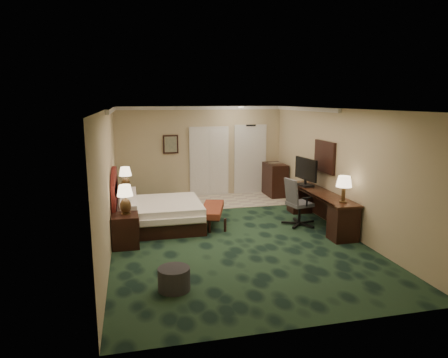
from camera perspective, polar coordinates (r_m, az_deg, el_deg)
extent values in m
cube|color=black|center=(8.79, 0.99, -7.91)|extent=(5.00, 7.50, 0.00)
cube|color=white|center=(8.31, 1.05, 9.97)|extent=(5.00, 7.50, 0.00)
cube|color=#C8B388|center=(12.08, -3.36, 3.92)|extent=(5.00, 0.00, 2.70)
cube|color=#C8B388|center=(5.00, 11.68, -6.85)|extent=(5.00, 0.00, 2.70)
cube|color=#C8B388|center=(8.21, -16.15, 0.03)|extent=(0.00, 7.50, 2.70)
cube|color=#C8B388|center=(9.37, 16.01, 1.38)|extent=(0.00, 7.50, 2.70)
cube|color=#BBAA9B|center=(11.70, 1.79, -3.01)|extent=(3.20, 1.70, 0.01)
cube|color=silver|center=(12.44, 3.74, 2.74)|extent=(1.02, 0.06, 2.18)
cube|color=beige|center=(12.12, -2.14, 2.53)|extent=(1.20, 0.06, 2.10)
cube|color=#4D6154|center=(11.89, -7.63, 4.94)|extent=(0.45, 0.06, 0.55)
cube|color=white|center=(9.84, 14.18, 3.11)|extent=(0.05, 0.95, 0.75)
cube|color=white|center=(9.30, -9.15, -5.05)|extent=(1.87, 1.73, 0.59)
cube|color=black|center=(8.26, -13.88, -7.14)|extent=(0.52, 0.59, 0.65)
cube|color=black|center=(10.55, -13.81, -3.16)|extent=(0.51, 0.58, 0.64)
cube|color=maroon|center=(9.38, -1.67, -5.25)|extent=(0.82, 1.38, 0.44)
cylinder|color=#2C2C2C|center=(6.37, -7.15, -13.98)|extent=(0.65, 0.65, 0.36)
cube|color=black|center=(9.62, 13.43, -4.09)|extent=(0.58, 2.71, 0.78)
cube|color=black|center=(10.03, 11.60, 0.96)|extent=(0.19, 0.90, 0.70)
cube|color=black|center=(12.26, 7.27, -0.09)|extent=(0.52, 0.94, 0.99)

